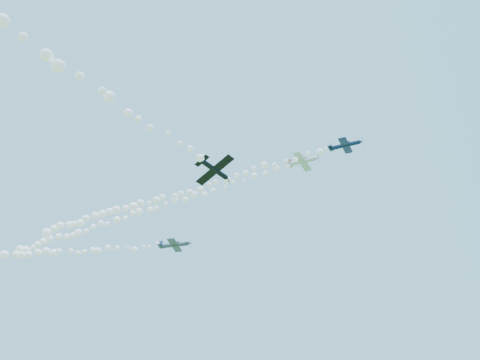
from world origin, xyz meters
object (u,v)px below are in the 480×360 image
at_px(plane_white, 302,161).
at_px(plane_grey, 175,245).
at_px(plane_black, 215,170).
at_px(plane_navy, 345,145).

distance_m(plane_white, plane_grey, 32.68).
distance_m(plane_white, plane_black, 25.37).
bearing_deg(plane_black, plane_grey, 58.68).
height_order(plane_navy, plane_grey, plane_navy).
bearing_deg(plane_white, plane_navy, -17.67).
distance_m(plane_grey, plane_black, 31.93).
xyz_separation_m(plane_white, plane_black, (-8.87, -19.78, -13.17)).
relative_size(plane_grey, plane_black, 1.14).
bearing_deg(plane_white, plane_black, -111.24).
bearing_deg(plane_grey, plane_navy, -28.25).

